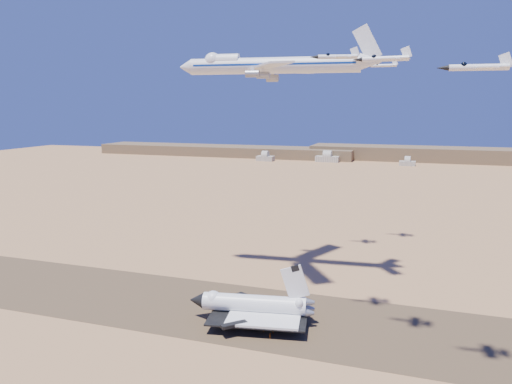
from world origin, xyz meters
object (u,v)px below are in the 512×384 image
(crew_b, at_px, (273,330))
(chase_jet_c, at_px, (477,67))
(chase_jet_e, at_px, (339,70))
(shuttle, at_px, (253,306))
(crew_a, at_px, (264,329))
(crew_c, at_px, (270,336))
(chase_jet_f, at_px, (383,65))
(carrier_747, at_px, (267,65))
(chase_jet_a, at_px, (337,57))
(chase_jet_b, at_px, (384,59))

(crew_b, xyz_separation_m, chase_jet_c, (53.09, -17.88, 79.66))
(chase_jet_c, bearing_deg, chase_jet_e, 109.71)
(chase_jet_e, bearing_deg, shuttle, -109.20)
(crew_a, distance_m, crew_c, 5.34)
(crew_c, bearing_deg, chase_jet_f, -37.95)
(crew_a, height_order, chase_jet_f, chase_jet_f)
(carrier_747, bearing_deg, chase_jet_a, -54.85)
(chase_jet_a, height_order, chase_jet_f, chase_jet_f)
(chase_jet_a, bearing_deg, chase_jet_c, -50.77)
(carrier_747, relative_size, chase_jet_f, 5.20)
(shuttle, xyz_separation_m, chase_jet_a, (25.43, 2.83, 80.80))
(carrier_747, bearing_deg, crew_c, -76.69)
(crew_c, xyz_separation_m, chase_jet_c, (52.87, -13.50, 79.65))
(crew_b, relative_size, chase_jet_a, 0.13)
(shuttle, distance_m, crew_b, 11.72)
(shuttle, distance_m, crew_c, 14.59)
(chase_jet_e, bearing_deg, chase_jet_f, 37.28)
(crew_b, bearing_deg, chase_jet_b, -133.68)
(crew_a, relative_size, chase_jet_f, 0.11)
(crew_b, height_order, chase_jet_a, chase_jet_a)
(chase_jet_a, xyz_separation_m, chase_jet_b, (14.97, -13.35, -2.13))
(shuttle, relative_size, chase_jet_c, 2.64)
(crew_b, relative_size, chase_jet_c, 0.11)
(crew_c, distance_m, chase_jet_b, 88.96)
(carrier_747, xyz_separation_m, crew_a, (14.76, -49.15, -86.79))
(crew_c, bearing_deg, chase_jet_c, -132.04)
(shuttle, bearing_deg, crew_a, -56.66)
(crew_a, bearing_deg, chase_jet_a, -85.03)
(crew_c, height_order, chase_jet_f, chase_jet_f)
(crew_a, bearing_deg, crew_b, -105.99)
(chase_jet_a, xyz_separation_m, chase_jet_f, (4.71, 102.87, 4.89))
(shuttle, relative_size, crew_a, 25.77)
(chase_jet_b, bearing_deg, crew_b, 174.01)
(chase_jet_b, bearing_deg, chase_jet_f, 97.24)
(chase_jet_c, relative_size, chase_jet_e, 1.08)
(chase_jet_a, distance_m, chase_jet_c, 45.68)
(chase_jet_f, bearing_deg, chase_jet_e, -135.28)
(crew_a, relative_size, crew_c, 0.89)
(shuttle, xyz_separation_m, crew_b, (8.94, -5.99, -4.64))
(crew_a, relative_size, chase_jet_b, 0.11)
(shuttle, height_order, crew_a, shuttle)
(crew_a, distance_m, chase_jet_e, 127.01)
(carrier_747, xyz_separation_m, crew_c, (18.10, -53.32, -86.69))
(shuttle, xyz_separation_m, chase_jet_e, (12.26, 85.61, 82.79))
(chase_jet_f, bearing_deg, crew_a, -105.87)
(chase_jet_c, distance_m, chase_jet_f, 133.87)
(chase_jet_a, height_order, chase_jet_e, chase_jet_e)
(chase_jet_c, distance_m, chase_jet_e, 120.52)
(chase_jet_a, relative_size, chase_jet_b, 0.94)
(chase_jet_b, height_order, chase_jet_e, chase_jet_e)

